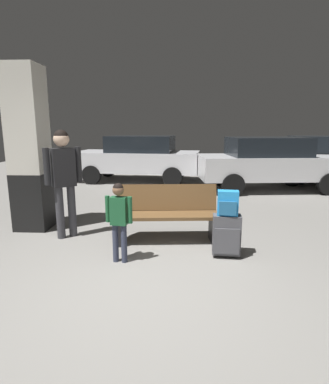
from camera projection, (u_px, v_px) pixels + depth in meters
ground_plane at (164, 206)px, 7.39m from camera, size 18.00×18.00×0.10m
structural_pillar at (29, 150)px, 5.34m from camera, size 0.57×0.57×2.81m
bench at (167, 214)px, 4.89m from camera, size 1.64×0.66×0.89m
suitcase at (227, 235)px, 4.29m from camera, size 0.39×0.25×0.60m
backpack_bright at (228, 203)px, 4.20m from camera, size 0.30×0.22×0.34m
child at (119, 214)px, 4.06m from camera, size 0.36×0.23×1.08m
adult at (63, 172)px, 4.93m from camera, size 0.50×0.40×1.75m
parked_car_side at (328, 158)px, 10.03m from camera, size 4.26×2.14×1.51m
parked_car_near at (270, 162)px, 8.91m from camera, size 4.25×2.11×1.51m
parked_car_far at (138, 157)px, 10.37m from camera, size 4.25×2.11×1.51m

